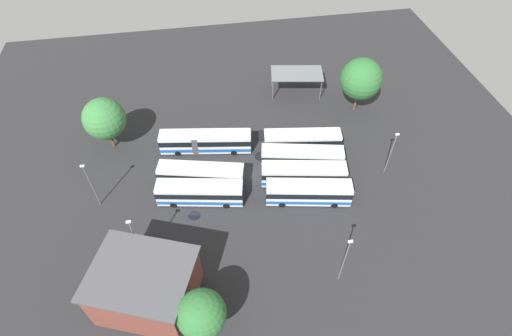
# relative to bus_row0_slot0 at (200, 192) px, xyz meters

# --- Properties ---
(ground_plane) EXTENTS (95.43, 95.43, 0.00)m
(ground_plane) POSITION_rel_bus_row0_slot0_xyz_m (8.43, 3.87, -1.92)
(ground_plane) COLOR #28282B
(bus_row0_slot0) EXTENTS (12.52, 4.84, 3.64)m
(bus_row0_slot0) POSITION_rel_bus_row0_slot0_xyz_m (0.00, 0.00, 0.00)
(bus_row0_slot0) COLOR silver
(bus_row0_slot0) RESTS_ON ground_plane
(bus_row0_slot1) EXTENTS (12.90, 5.47, 3.64)m
(bus_row0_slot1) POSITION_rel_bus_row0_slot0_xyz_m (0.44, 3.32, 0.00)
(bus_row0_slot1) COLOR silver
(bus_row0_slot1) RESTS_ON ground_plane
(bus_row0_slot3) EXTENTS (14.79, 4.82, 3.64)m
(bus_row0_slot3) POSITION_rel_bus_row0_slot0_xyz_m (1.64, 10.36, 0.00)
(bus_row0_slot3) COLOR silver
(bus_row0_slot3) RESTS_ON ground_plane
(bus_row1_slot0) EXTENTS (12.37, 4.81, 3.64)m
(bus_row1_slot0) POSITION_rel_bus_row0_slot0_xyz_m (15.24, -2.59, -0.00)
(bus_row1_slot0) COLOR silver
(bus_row1_slot0) RESTS_ON ground_plane
(bus_row1_slot1) EXTENTS (12.74, 4.83, 3.64)m
(bus_row1_slot1) POSITION_rel_bus_row0_slot0_xyz_m (15.42, 0.89, 0.00)
(bus_row1_slot1) COLOR silver
(bus_row1_slot1) RESTS_ON ground_plane
(bus_row1_slot2) EXTENTS (12.82, 5.16, 3.64)m
(bus_row1_slot2) POSITION_rel_bus_row0_slot0_xyz_m (16.04, 4.23, 0.00)
(bus_row1_slot2) COLOR silver
(bus_row1_slot2) RESTS_ON ground_plane
(bus_row1_slot3) EXTENTS (12.48, 4.35, 3.64)m
(bus_row1_slot3) POSITION_rel_bus_row0_slot0_xyz_m (16.97, 7.84, -0.00)
(bus_row1_slot3) COLOR silver
(bus_row1_slot3) RESTS_ON ground_plane
(depot_building) EXTENTS (13.59, 12.35, 6.77)m
(depot_building) POSITION_rel_bus_row0_slot0_xyz_m (-7.06, -13.87, 1.49)
(depot_building) COLOR brown
(depot_building) RESTS_ON ground_plane
(maintenance_shelter) EXTENTS (10.10, 6.56, 4.26)m
(maintenance_shelter) POSITION_rel_bus_row0_slot0_xyz_m (19.68, 23.03, 2.10)
(maintenance_shelter) COLOR slate
(maintenance_shelter) RESTS_ON ground_plane
(lamp_post_near_entrance) EXTENTS (0.56, 0.28, 8.00)m
(lamp_post_near_entrance) POSITION_rel_bus_row0_slot0_xyz_m (28.43, 0.81, 2.49)
(lamp_post_near_entrance) COLOR slate
(lamp_post_near_entrance) RESTS_ON ground_plane
(lamp_post_far_corner) EXTENTS (0.56, 0.28, 8.77)m
(lamp_post_far_corner) POSITION_rel_bus_row0_slot0_xyz_m (15.87, -15.17, 2.88)
(lamp_post_far_corner) COLOR slate
(lamp_post_far_corner) RESTS_ON ground_plane
(lamp_post_mid_lot) EXTENTS (0.56, 0.28, 8.19)m
(lamp_post_mid_lot) POSITION_rel_bus_row0_slot0_xyz_m (-14.44, 1.91, 2.59)
(lamp_post_mid_lot) COLOR slate
(lamp_post_mid_lot) RESTS_ON ground_plane
(lamp_post_by_building) EXTENTS (0.56, 0.28, 8.69)m
(lamp_post_by_building) POSITION_rel_bus_row0_slot0_xyz_m (-8.01, -8.38, 2.84)
(lamp_post_by_building) COLOR slate
(lamp_post_by_building) RESTS_ON ground_plane
(tree_north_edge) EXTENTS (7.12, 7.12, 10.16)m
(tree_north_edge) POSITION_rel_bus_row0_slot0_xyz_m (28.93, 16.06, 4.68)
(tree_north_edge) COLOR brown
(tree_north_edge) RESTS_ON ground_plane
(tree_east_edge) EXTENTS (6.56, 6.56, 9.19)m
(tree_east_edge) POSITION_rel_bus_row0_slot0_xyz_m (-13.27, 13.81, 3.98)
(tree_east_edge) COLOR brown
(tree_east_edge) RESTS_ON ground_plane
(tree_south_edge) EXTENTS (5.28, 5.28, 8.03)m
(tree_south_edge) POSITION_rel_bus_row0_slot0_xyz_m (-0.91, -18.98, 3.45)
(tree_south_edge) COLOR brown
(tree_south_edge) RESTS_ON ground_plane
(puddle_centre_drain) EXTENTS (1.77, 1.77, 0.01)m
(puddle_centre_drain) POSITION_rel_bus_row0_slot0_xyz_m (-1.17, -2.53, -1.92)
(puddle_centre_drain) COLOR black
(puddle_centre_drain) RESTS_ON ground_plane
(puddle_front_lane) EXTENTS (3.72, 3.72, 0.01)m
(puddle_front_lane) POSITION_rel_bus_row0_slot0_xyz_m (6.94, 12.67, -1.92)
(puddle_front_lane) COLOR black
(puddle_front_lane) RESTS_ON ground_plane
(puddle_between_rows) EXTENTS (2.82, 2.82, 0.01)m
(puddle_between_rows) POSITION_rel_bus_row0_slot0_xyz_m (11.01, 12.13, -1.92)
(puddle_between_rows) COLOR black
(puddle_between_rows) RESTS_ON ground_plane
(puddle_back_corner) EXTENTS (2.11, 2.11, 0.01)m
(puddle_back_corner) POSITION_rel_bus_row0_slot0_xyz_m (10.20, 7.34, -1.92)
(puddle_back_corner) COLOR black
(puddle_back_corner) RESTS_ON ground_plane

